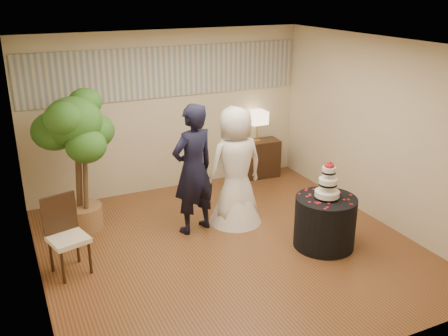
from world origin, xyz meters
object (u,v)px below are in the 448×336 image
side_chair (68,237)px  wedding_cake (328,180)px  groom (193,169)px  table_lamp (257,126)px  bride (236,166)px  console (256,159)px  ficus_tree (78,162)px  cake_table (325,222)px

side_chair → wedding_cake: bearing=-28.5°
groom → wedding_cake: bearing=124.0°
table_lamp → side_chair: table_lamp is taller
bride → wedding_cake: 1.46m
bride → console: size_ratio=2.14×
side_chair → bride: bearing=-5.6°
groom → ficus_tree: ficus_tree is taller
groom → side_chair: size_ratio=1.91×
cake_table → groom: bearing=140.4°
wedding_cake → console: size_ratio=0.63×
ficus_tree → side_chair: size_ratio=2.10×
bride → table_lamp: bearing=-130.9°
cake_table → ficus_tree: size_ratio=0.40×
bride → console: 2.06m
table_lamp → groom: bearing=-140.6°
groom → table_lamp: (1.91, 1.57, 0.03)m
groom → wedding_cake: 1.92m
table_lamp → console: bearing=0.0°
wedding_cake → ficus_tree: 3.58m
cake_table → table_lamp: size_ratio=1.47×
groom → bride: 0.69m
cake_table → console: (0.42, 2.79, -0.01)m
cake_table → ficus_tree: (-2.98, 1.99, 0.70)m
wedding_cake → table_lamp: table_lamp is taller
table_lamp → ficus_tree: size_ratio=0.27×
table_lamp → wedding_cake: bearing=-98.6°
bride → groom: bearing=-2.8°
bride → ficus_tree: (-2.19, 0.76, 0.15)m
console → table_lamp: bearing=0.0°
groom → table_lamp: groom is taller
ficus_tree → bride: bearing=-19.1°
groom → side_chair: 1.98m
table_lamp → side_chair: (-3.78, -2.00, -0.50)m
console → bride: bearing=-123.5°
bride → wedding_cake: size_ratio=3.41×
groom → console: groom is taller
wedding_cake → side_chair: size_ratio=0.53×
table_lamp → ficus_tree: ficus_tree is taller
bride → side_chair: bride is taller
groom → bride: groom is taller
wedding_cake → console: bearing=81.4°
cake_table → bride: bearing=122.9°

